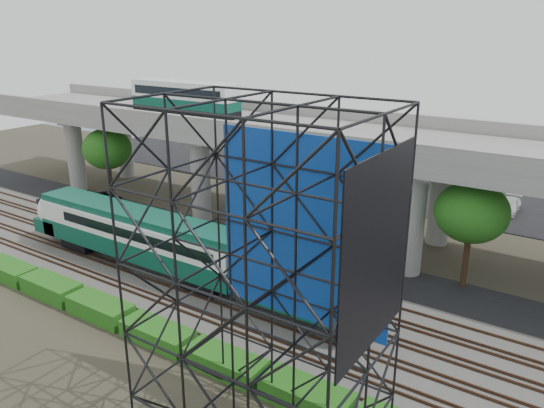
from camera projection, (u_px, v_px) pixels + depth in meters
The scene contains 13 objects.
ground at pixel (194, 306), 34.85m from camera, with size 140.00×140.00×0.00m, color #474233.
ballast_bed at pixel (214, 292), 36.40m from camera, with size 90.00×12.00×0.20m, color slate.
service_road at pixel (280, 252), 43.14m from camera, with size 90.00×5.00×0.08m, color black.
parking_lot at pixel (389, 184), 61.72m from camera, with size 90.00×18.00×0.08m, color black.
harbor_water at pixel (444, 149), 79.12m from camera, with size 140.00×40.00×0.03m, color #455F72.
rail_tracks at pixel (214, 290), 36.34m from camera, with size 90.00×9.52×0.16m.
commuter_train at pixel (158, 240), 38.14m from camera, with size 29.30×3.06×4.30m.
overpass at pixel (305, 140), 45.44m from camera, with size 80.00×12.00×12.40m.
scaffold_tower at pixel (262, 299), 20.43m from camera, with size 9.36×6.36×15.00m.
hedge_strip at pixel (158, 333), 30.74m from camera, with size 34.60×1.80×1.20m.
trees at pixel (271, 164), 48.29m from camera, with size 40.94×16.94×7.69m.
suv at pixel (103, 198), 54.18m from camera, with size 2.22×4.81×1.34m, color black.
parked_cars at pixel (398, 181), 60.37m from camera, with size 37.38×9.62×1.32m.
Camera 1 is at (21.32, -22.94, 17.46)m, focal length 35.00 mm.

